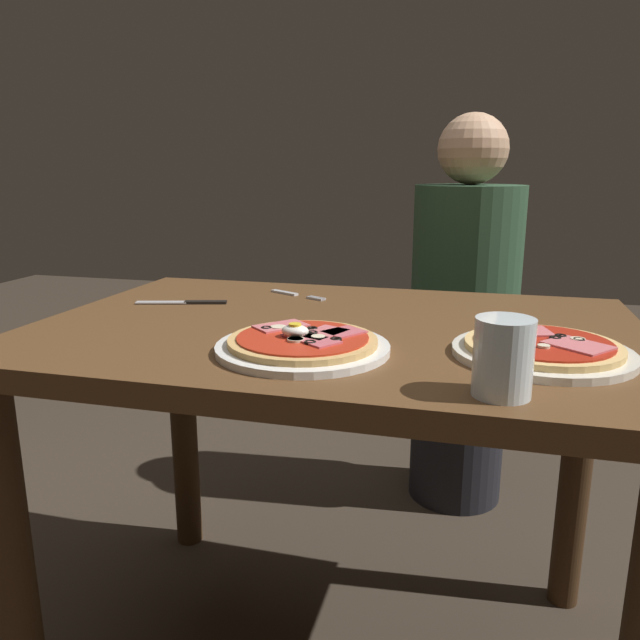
{
  "coord_description": "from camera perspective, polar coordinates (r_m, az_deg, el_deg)",
  "views": [
    {
      "loc": [
        0.25,
        -1.08,
        1.03
      ],
      "look_at": [
        -0.01,
        -0.09,
        0.77
      ],
      "focal_mm": 34.44,
      "sensor_mm": 36.0,
      "label": 1
    }
  ],
  "objects": [
    {
      "name": "diner_person",
      "position": [
        1.91,
        13.13,
        -0.53
      ],
      "size": [
        0.32,
        0.32,
        1.18
      ],
      "rotation": [
        0.0,
        0.0,
        3.14
      ],
      "color": "black",
      "rests_on": "ground"
    },
    {
      "name": "dining_table",
      "position": [
        1.19,
        1.45,
        -6.38
      ],
      "size": [
        1.12,
        0.76,
        0.74
      ],
      "color": "brown",
      "rests_on": "ground"
    },
    {
      "name": "water_glass_near",
      "position": [
        0.81,
        16.63,
        -3.82
      ],
      "size": [
        0.08,
        0.08,
        0.1
      ],
      "color": "silver",
      "rests_on": "dining_table"
    },
    {
      "name": "pizza_across_left",
      "position": [
        1.01,
        19.99,
        -2.56
      ],
      "size": [
        0.28,
        0.28,
        0.03
      ],
      "color": "silver",
      "rests_on": "dining_table"
    },
    {
      "name": "fork",
      "position": [
        1.41,
        -2.49,
        2.41
      ],
      "size": [
        0.15,
        0.08,
        0.0
      ],
      "color": "silver",
      "rests_on": "dining_table"
    },
    {
      "name": "knife",
      "position": [
        1.35,
        -12.18,
        1.62
      ],
      "size": [
        0.19,
        0.07,
        0.01
      ],
      "color": "silver",
      "rests_on": "dining_table"
    },
    {
      "name": "pizza_foreground",
      "position": [
        0.98,
        -1.61,
        -2.23
      ],
      "size": [
        0.28,
        0.28,
        0.05
      ],
      "color": "white",
      "rests_on": "dining_table"
    }
  ]
}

